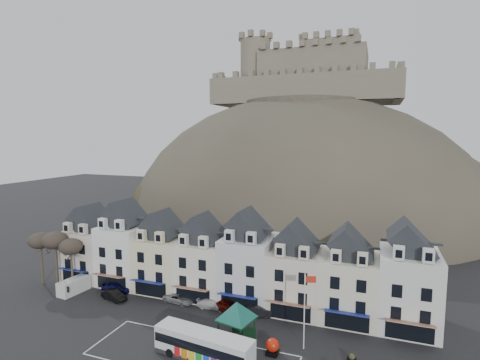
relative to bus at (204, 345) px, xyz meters
The scene contains 20 objects.
ground 4.08m from the bus, 165.05° to the right, with size 300.00×300.00×0.00m, color black.
coach_bay_markings 2.34m from the bus, 169.51° to the left, with size 22.00×7.50×0.01m, color silver.
townhouse_terrace 15.82m from the bus, 102.90° to the left, with size 54.40×9.35×11.80m.
castle_hill 68.05m from the bus, 91.96° to the left, with size 100.00×76.00×68.00m.
castle 84.34m from the bus, 92.35° to the left, with size 50.20×22.20×22.00m.
tree_left_far 34.35m from the bus, 163.68° to the left, with size 3.61×3.61×8.24m.
tree_left_mid 31.58m from the bus, 162.12° to the left, with size 3.78×3.78×8.64m.
tree_left_near 28.66m from the bus, 160.25° to the left, with size 3.43×3.43×7.84m.
bus is the anchor object (origin of this frame).
bus_shelter 5.34m from the bus, 67.65° to the left, with size 7.13×7.13×4.63m.
red_buoy 7.32m from the bus, 28.14° to the left, with size 1.44×1.44×1.78m.
flagpole 11.44m from the bus, 31.03° to the left, with size 1.19×0.43×8.53m.
white_van 26.81m from the bus, 161.41° to the left, with size 2.46×4.74×2.08m.
planter_east 15.28m from the bus, 18.85° to the left, with size 0.95×0.65×0.93m.
car_navy 22.55m from the bus, 150.65° to the left, with size 1.82×4.53×1.54m, color #0B0A36.
car_black 20.13m from the bus, 154.85° to the left, with size 1.45×4.16×1.37m, color black.
car_silver 14.40m from the bus, 129.75° to the left, with size 2.06×4.41×1.24m, color gray.
car_white 11.79m from the bus, 109.84° to the left, with size 1.77×4.35×1.26m, color white.
car_maroon 10.94m from the bus, 98.29° to the left, with size 1.85×4.60×1.57m, color #530D04.
car_charcoal 11.34m from the bus, 77.66° to the left, with size 1.56×4.49×1.48m, color black.
Camera 1 is at (19.68, -31.80, 23.07)m, focal length 28.00 mm.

